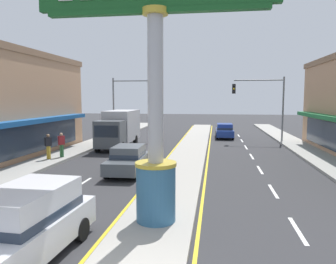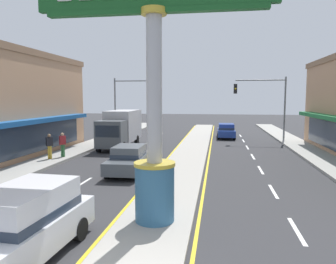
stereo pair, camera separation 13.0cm
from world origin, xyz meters
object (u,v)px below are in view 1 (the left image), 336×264
at_px(traffic_light_right_side, 264,98).
at_px(pedestrian_far_side, 61,143).
at_px(traffic_light_left_side, 130,98).
at_px(pedestrian_near_kerb, 48,145).
at_px(district_sign, 155,91).
at_px(sedan_far_right_lane, 128,159).
at_px(sedan_mid_left_lane, 225,131).
at_px(suv_near_right_lane, 25,224).
at_px(box_truck_near_left_lane, 119,127).

bearing_deg(traffic_light_right_side, pedestrian_far_side, -142.94).
bearing_deg(traffic_light_left_side, pedestrian_near_kerb, -101.99).
relative_size(district_sign, sedan_far_right_lane, 1.91).
bearing_deg(sedan_mid_left_lane, traffic_light_left_side, -162.33).
bearing_deg(suv_near_right_lane, sedan_far_right_lane, 90.03).
bearing_deg(pedestrian_near_kerb, sedan_mid_left_lane, 51.00).
distance_m(sedan_far_right_lane, pedestrian_far_side, 6.43).
bearing_deg(pedestrian_near_kerb, suv_near_right_lane, -63.69).
bearing_deg(traffic_light_left_side, sedan_far_right_lane, -75.66).
relative_size(traffic_light_left_side, pedestrian_near_kerb, 3.71).
height_order(district_sign, traffic_light_left_side, district_sign).
relative_size(traffic_light_left_side, suv_near_right_lane, 1.32).
height_order(suv_near_right_lane, sedan_mid_left_lane, suv_near_right_lane).
xyz_separation_m(sedan_far_right_lane, sedan_mid_left_lane, (5.80, 17.00, 0.00)).
distance_m(suv_near_right_lane, sedan_mid_left_lane, 27.53).
relative_size(traffic_light_left_side, box_truck_near_left_lane, 0.89).
bearing_deg(district_sign, suv_near_right_lane, -135.75).
distance_m(traffic_light_right_side, sedan_mid_left_lane, 5.58).
distance_m(traffic_light_right_side, pedestrian_near_kerb, 19.90).
height_order(pedestrian_near_kerb, pedestrian_far_side, pedestrian_near_kerb).
distance_m(district_sign, pedestrian_far_side, 13.73).
bearing_deg(box_truck_near_left_lane, sedan_far_right_lane, -70.39).
relative_size(sedan_far_right_lane, sedan_mid_left_lane, 1.01).
relative_size(sedan_far_right_lane, box_truck_near_left_lane, 0.63).
distance_m(sedan_mid_left_lane, pedestrian_near_kerb, 18.85).
bearing_deg(pedestrian_far_side, box_truck_near_left_lane, 69.96).
distance_m(district_sign, suv_near_right_lane, 5.31).
xyz_separation_m(traffic_light_right_side, box_truck_near_left_lane, (-12.72, -5.16, -2.55)).
height_order(traffic_light_left_side, pedestrian_near_kerb, traffic_light_left_side).
xyz_separation_m(box_truck_near_left_lane, pedestrian_near_kerb, (-2.73, -6.99, -0.57)).
height_order(traffic_light_left_side, pedestrian_far_side, traffic_light_left_side).
height_order(box_truck_near_left_lane, pedestrian_far_side, box_truck_near_left_lane).
distance_m(sedan_far_right_lane, sedan_mid_left_lane, 17.97).
bearing_deg(pedestrian_near_kerb, box_truck_near_left_lane, 68.65).
xyz_separation_m(sedan_mid_left_lane, pedestrian_near_kerb, (-11.86, -14.65, 0.34)).
bearing_deg(pedestrian_near_kerb, sedan_far_right_lane, -21.23).
height_order(suv_near_right_lane, sedan_far_right_lane, suv_near_right_lane).
bearing_deg(traffic_light_right_side, sedan_mid_left_lane, 145.06).
bearing_deg(pedestrian_far_side, sedan_mid_left_lane, 50.51).
xyz_separation_m(pedestrian_near_kerb, pedestrian_far_side, (0.49, 0.85, -0.00)).
xyz_separation_m(traffic_light_left_side, suv_near_right_lane, (3.59, -23.92, -3.26)).
bearing_deg(pedestrian_near_kerb, traffic_light_left_side, 78.01).
xyz_separation_m(sedan_far_right_lane, pedestrian_near_kerb, (-6.06, 2.35, 0.34)).
xyz_separation_m(suv_near_right_lane, box_truck_near_left_lane, (-3.33, 19.25, 0.71)).
distance_m(traffic_light_right_side, pedestrian_far_side, 19.00).
bearing_deg(pedestrian_far_side, sedan_far_right_lane, -29.96).
height_order(traffic_light_left_side, sedan_far_right_lane, traffic_light_left_side).
bearing_deg(suv_near_right_lane, pedestrian_far_side, 113.01).
bearing_deg(suv_near_right_lane, sedan_mid_left_lane, 77.85).
distance_m(box_truck_near_left_lane, pedestrian_near_kerb, 7.52).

